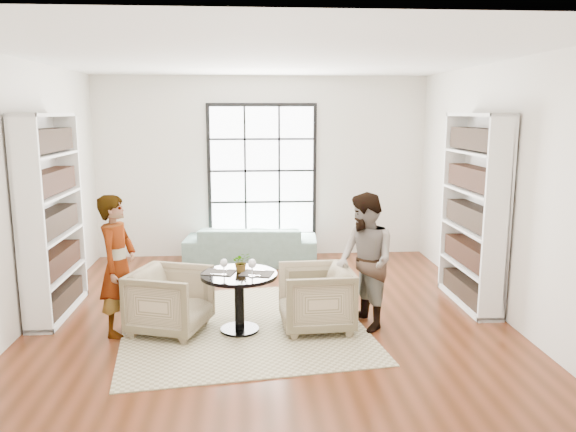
{
  "coord_description": "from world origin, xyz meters",
  "views": [
    {
      "loc": [
        -0.24,
        -6.39,
        2.4
      ],
      "look_at": [
        0.25,
        0.4,
        1.15
      ],
      "focal_mm": 35.0,
      "sensor_mm": 36.0,
      "label": 1
    }
  ],
  "objects": [
    {
      "name": "placemat_right",
      "position": [
        -0.16,
        -0.48,
        0.68
      ],
      "size": [
        0.4,
        0.34,
        0.01
      ],
      "primitive_type": "cube",
      "rotation": [
        0.0,
        0.0,
        -0.27
      ],
      "color": "#272422",
      "rests_on": "pedestal_table"
    },
    {
      "name": "sofa",
      "position": [
        -0.2,
        2.45,
        0.31
      ],
      "size": [
        2.16,
        0.99,
        0.61
      ],
      "primitive_type": "imported",
      "rotation": [
        0.0,
        0.0,
        3.06
      ],
      "color": "slate",
      "rests_on": "ground"
    },
    {
      "name": "cutlery_left",
      "position": [
        -0.57,
        -0.41,
        0.68
      ],
      "size": [
        0.19,
        0.25,
        0.01
      ],
      "primitive_type": null,
      "rotation": [
        0.0,
        0.0,
        -0.27
      ],
      "color": "silver",
      "rests_on": "placemat_left"
    },
    {
      "name": "wine_glass_left",
      "position": [
        -0.51,
        -0.5,
        0.8
      ],
      "size": [
        0.08,
        0.08,
        0.18
      ],
      "color": "silver",
      "rests_on": "pedestal_table"
    },
    {
      "name": "wine_glass_right",
      "position": [
        -0.21,
        -0.59,
        0.81
      ],
      "size": [
        0.09,
        0.09,
        0.2
      ],
      "color": "silver",
      "rests_on": "pedestal_table"
    },
    {
      "name": "person_right",
      "position": [
        1.05,
        -0.42,
        0.77
      ],
      "size": [
        0.76,
        0.88,
        1.54
      ],
      "primitive_type": "imported",
      "rotation": [
        0.0,
        0.0,
        -1.29
      ],
      "color": "gray",
      "rests_on": "ground"
    },
    {
      "name": "pedestal_table",
      "position": [
        -0.35,
        -0.45,
        0.49
      ],
      "size": [
        0.84,
        0.84,
        0.67
      ],
      "rotation": [
        0.0,
        0.0,
        -0.27
      ],
      "color": "black",
      "rests_on": "ground"
    },
    {
      "name": "room_shell",
      "position": [
        0.0,
        0.54,
        1.26
      ],
      "size": [
        6.0,
        6.01,
        6.0
      ],
      "color": "silver",
      "rests_on": "ground"
    },
    {
      "name": "cutlery_right",
      "position": [
        -0.16,
        -0.48,
        0.68
      ],
      "size": [
        0.19,
        0.25,
        0.01
      ],
      "primitive_type": null,
      "rotation": [
        0.0,
        0.0,
        -0.27
      ],
      "color": "silver",
      "rests_on": "placemat_right"
    },
    {
      "name": "armchair_left",
      "position": [
        -1.11,
        -0.39,
        0.36
      ],
      "size": [
        0.99,
        0.97,
        0.72
      ],
      "primitive_type": "imported",
      "rotation": [
        0.0,
        0.0,
        1.25
      ],
      "color": "tan",
      "rests_on": "ground"
    },
    {
      "name": "armchair_right",
      "position": [
        0.5,
        -0.42,
        0.36
      ],
      "size": [
        0.83,
        0.81,
        0.72
      ],
      "primitive_type": "imported",
      "rotation": [
        0.0,
        0.0,
        -1.52
      ],
      "color": "tan",
      "rests_on": "ground"
    },
    {
      "name": "ground",
      "position": [
        0.0,
        0.0,
        0.0
      ],
      "size": [
        6.0,
        6.0,
        0.0
      ],
      "primitive_type": "plane",
      "color": "#5E2B16"
    },
    {
      "name": "placemat_left",
      "position": [
        -0.57,
        -0.41,
        0.68
      ],
      "size": [
        0.4,
        0.34,
        0.01
      ],
      "primitive_type": "cube",
      "rotation": [
        0.0,
        0.0,
        -0.27
      ],
      "color": "#272422",
      "rests_on": "pedestal_table"
    },
    {
      "name": "flower_centerpiece",
      "position": [
        -0.32,
        -0.38,
        0.78
      ],
      "size": [
        0.23,
        0.21,
        0.22
      ],
      "primitive_type": "imported",
      "rotation": [
        0.0,
        0.0,
        0.25
      ],
      "color": "gray",
      "rests_on": "pedestal_table"
    },
    {
      "name": "rug",
      "position": [
        -0.31,
        -0.3,
        0.01
      ],
      "size": [
        3.01,
        3.01,
        0.01
      ],
      "primitive_type": "cube",
      "rotation": [
        0.0,
        0.0,
        0.13
      ],
      "color": "tan",
      "rests_on": "ground"
    },
    {
      "name": "person_left",
      "position": [
        -1.66,
        -0.39,
        0.77
      ],
      "size": [
        0.48,
        0.63,
        1.55
      ],
      "primitive_type": "imported",
      "rotation": [
        0.0,
        0.0,
        1.35
      ],
      "color": "gray",
      "rests_on": "ground"
    }
  ]
}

